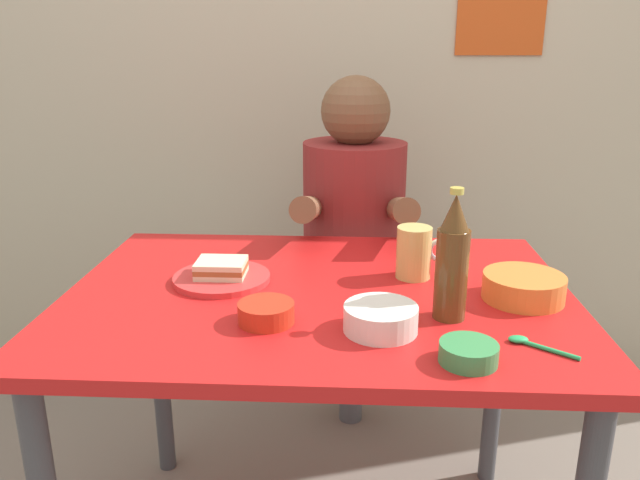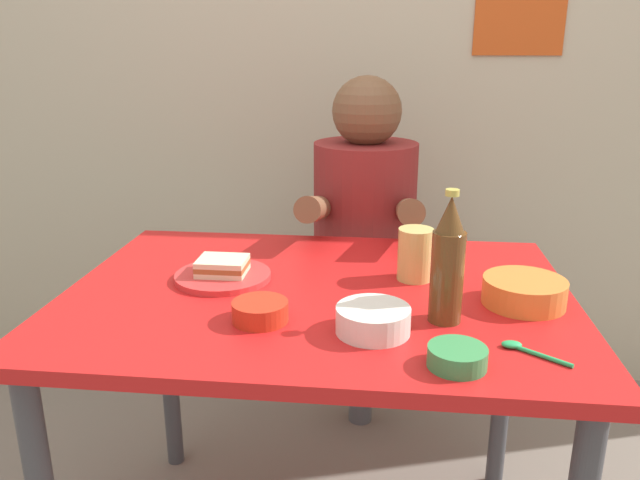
{
  "view_description": "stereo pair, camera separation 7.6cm",
  "coord_description": "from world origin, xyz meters",
  "px_view_note": "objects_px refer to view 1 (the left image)",
  "views": [
    {
      "loc": [
        0.07,
        -1.25,
        1.25
      ],
      "look_at": [
        0.0,
        0.05,
        0.84
      ],
      "focal_mm": 34.63,
      "sensor_mm": 36.0,
      "label": 1
    },
    {
      "loc": [
        0.14,
        -1.25,
        1.25
      ],
      "look_at": [
        0.0,
        0.05,
        0.84
      ],
      "focal_mm": 34.63,
      "sensor_mm": 36.0,
      "label": 2
    }
  ],
  "objects_px": {
    "dining_table": "(319,329)",
    "sandwich": "(221,268)",
    "stool": "(352,328)",
    "person_seated": "(354,208)",
    "rice_bowl_white": "(381,317)",
    "beer_mug": "(415,252)",
    "plate_orange": "(222,278)",
    "beer_bottle": "(452,261)"
  },
  "relations": [
    {
      "from": "dining_table",
      "to": "sandwich",
      "type": "xyz_separation_m",
      "value": [
        -0.22,
        0.04,
        0.13
      ]
    },
    {
      "from": "dining_table",
      "to": "stool",
      "type": "bearing_deg",
      "value": 83.08
    },
    {
      "from": "dining_table",
      "to": "person_seated",
      "type": "xyz_separation_m",
      "value": [
        0.08,
        0.62,
        0.12
      ]
    },
    {
      "from": "dining_table",
      "to": "rice_bowl_white",
      "type": "relative_size",
      "value": 7.86
    },
    {
      "from": "beer_mug",
      "to": "person_seated",
      "type": "bearing_deg",
      "value": 104.83
    },
    {
      "from": "sandwich",
      "to": "rice_bowl_white",
      "type": "distance_m",
      "value": 0.42
    },
    {
      "from": "stool",
      "to": "sandwich",
      "type": "height_order",
      "value": "sandwich"
    },
    {
      "from": "stool",
      "to": "person_seated",
      "type": "xyz_separation_m",
      "value": [
        0.0,
        -0.01,
        0.42
      ]
    },
    {
      "from": "stool",
      "to": "plate_orange",
      "type": "relative_size",
      "value": 2.05
    },
    {
      "from": "dining_table",
      "to": "plate_orange",
      "type": "bearing_deg",
      "value": 168.9
    },
    {
      "from": "dining_table",
      "to": "person_seated",
      "type": "relative_size",
      "value": 1.53
    },
    {
      "from": "beer_bottle",
      "to": "rice_bowl_white",
      "type": "distance_m",
      "value": 0.18
    },
    {
      "from": "plate_orange",
      "to": "rice_bowl_white",
      "type": "relative_size",
      "value": 1.57
    },
    {
      "from": "stool",
      "to": "plate_orange",
      "type": "bearing_deg",
      "value": -117.13
    },
    {
      "from": "person_seated",
      "to": "beer_mug",
      "type": "height_order",
      "value": "person_seated"
    },
    {
      "from": "stool",
      "to": "plate_orange",
      "type": "distance_m",
      "value": 0.77
    },
    {
      "from": "stool",
      "to": "beer_mug",
      "type": "xyz_separation_m",
      "value": [
        0.14,
        -0.54,
        0.45
      ]
    },
    {
      "from": "dining_table",
      "to": "beer_mug",
      "type": "height_order",
      "value": "beer_mug"
    },
    {
      "from": "stool",
      "to": "beer_bottle",
      "type": "bearing_deg",
      "value": -76.09
    },
    {
      "from": "stool",
      "to": "rice_bowl_white",
      "type": "xyz_separation_m",
      "value": [
        0.05,
        -0.82,
        0.42
      ]
    },
    {
      "from": "stool",
      "to": "rice_bowl_white",
      "type": "distance_m",
      "value": 0.93
    },
    {
      "from": "beer_mug",
      "to": "beer_bottle",
      "type": "distance_m",
      "value": 0.23
    },
    {
      "from": "person_seated",
      "to": "sandwich",
      "type": "distance_m",
      "value": 0.65
    },
    {
      "from": "dining_table",
      "to": "person_seated",
      "type": "distance_m",
      "value": 0.63
    },
    {
      "from": "plate_orange",
      "to": "rice_bowl_white",
      "type": "bearing_deg",
      "value": -34.14
    },
    {
      "from": "stool",
      "to": "person_seated",
      "type": "height_order",
      "value": "person_seated"
    },
    {
      "from": "stool",
      "to": "plate_orange",
      "type": "height_order",
      "value": "plate_orange"
    },
    {
      "from": "beer_mug",
      "to": "plate_orange",
      "type": "bearing_deg",
      "value": -173.63
    },
    {
      "from": "sandwich",
      "to": "rice_bowl_white",
      "type": "xyz_separation_m",
      "value": [
        0.35,
        -0.24,
        -0.0
      ]
    },
    {
      "from": "dining_table",
      "to": "stool",
      "type": "relative_size",
      "value": 2.44
    },
    {
      "from": "dining_table",
      "to": "rice_bowl_white",
      "type": "height_order",
      "value": "rice_bowl_white"
    },
    {
      "from": "dining_table",
      "to": "rice_bowl_white",
      "type": "xyz_separation_m",
      "value": [
        0.13,
        -0.19,
        0.12
      ]
    },
    {
      "from": "person_seated",
      "to": "beer_mug",
      "type": "relative_size",
      "value": 5.71
    },
    {
      "from": "dining_table",
      "to": "beer_mug",
      "type": "distance_m",
      "value": 0.28
    },
    {
      "from": "plate_orange",
      "to": "beer_mug",
      "type": "distance_m",
      "value": 0.45
    },
    {
      "from": "plate_orange",
      "to": "person_seated",
      "type": "bearing_deg",
      "value": 62.42
    },
    {
      "from": "person_seated",
      "to": "dining_table",
      "type": "bearing_deg",
      "value": -97.05
    },
    {
      "from": "person_seated",
      "to": "beer_mug",
      "type": "distance_m",
      "value": 0.55
    },
    {
      "from": "sandwich",
      "to": "dining_table",
      "type": "bearing_deg",
      "value": -11.1
    },
    {
      "from": "person_seated",
      "to": "plate_orange",
      "type": "bearing_deg",
      "value": -117.58
    },
    {
      "from": "dining_table",
      "to": "beer_mug",
      "type": "relative_size",
      "value": 8.73
    },
    {
      "from": "sandwich",
      "to": "beer_mug",
      "type": "bearing_deg",
      "value": 6.37
    }
  ]
}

